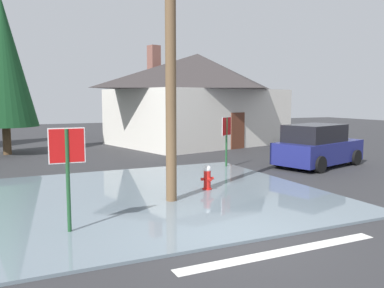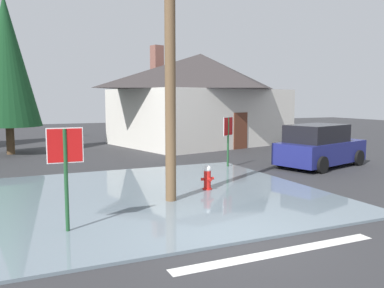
# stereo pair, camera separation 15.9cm
# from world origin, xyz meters

# --- Properties ---
(ground_plane) EXTENTS (80.00, 80.00, 0.10)m
(ground_plane) POSITION_xyz_m (0.00, 0.00, -0.05)
(ground_plane) COLOR #2D2D30
(flood_puddle) EXTENTS (10.40, 8.65, 0.06)m
(flood_puddle) POSITION_xyz_m (-0.94, 3.91, 0.03)
(flood_puddle) COLOR slate
(flood_puddle) RESTS_ON ground
(lane_stop_bar) EXTENTS (4.24, 0.32, 0.01)m
(lane_stop_bar) POSITION_xyz_m (0.25, -1.06, 0.00)
(lane_stop_bar) COLOR silver
(lane_stop_bar) RESTS_ON ground
(stop_sign_near) EXTENTS (0.71, 0.08, 2.18)m
(stop_sign_near) POSITION_xyz_m (-3.09, 1.56, 1.55)
(stop_sign_near) COLOR #1E4C28
(stop_sign_near) RESTS_ON ground
(fire_hydrant) EXTENTS (0.40, 0.34, 0.80)m
(fire_hydrant) POSITION_xyz_m (1.21, 3.82, 0.39)
(fire_hydrant) COLOR red
(fire_hydrant) RESTS_ON ground
(utility_pole) EXTENTS (1.60, 0.28, 9.32)m
(utility_pole) POSITION_xyz_m (-0.25, 3.04, 4.84)
(utility_pole) COLOR brown
(utility_pole) RESTS_ON ground
(stop_sign_far) EXTENTS (0.63, 0.42, 2.03)m
(stop_sign_far) POSITION_xyz_m (3.82, 7.24, 1.44)
(stop_sign_far) COLOR #1E4C28
(stop_sign_far) RESTS_ON ground
(house) EXTENTS (11.58, 9.67, 5.89)m
(house) POSITION_xyz_m (6.63, 15.76, 2.83)
(house) COLOR beige
(house) RESTS_ON ground
(parked_car) EXTENTS (4.40, 2.92, 1.72)m
(parked_car) POSITION_xyz_m (7.35, 5.98, 0.81)
(parked_car) COLOR navy
(parked_car) RESTS_ON ground
(pine_tree_mid_left) EXTENTS (3.11, 3.11, 7.76)m
(pine_tree_mid_left) POSITION_xyz_m (-4.10, 15.17, 4.57)
(pine_tree_mid_left) COLOR #4C3823
(pine_tree_mid_left) RESTS_ON ground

